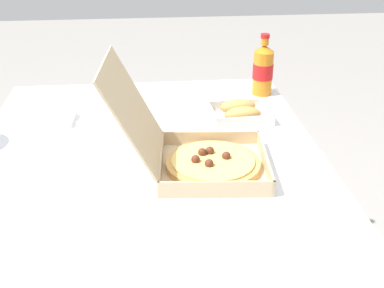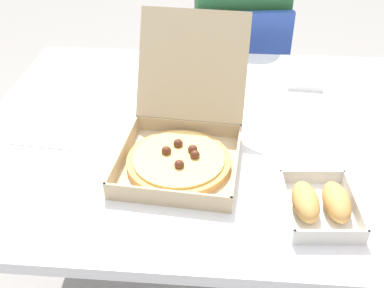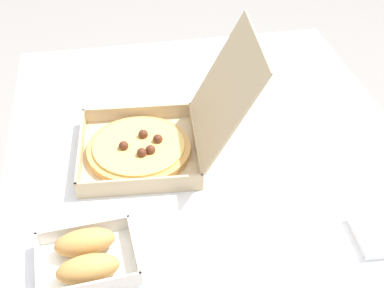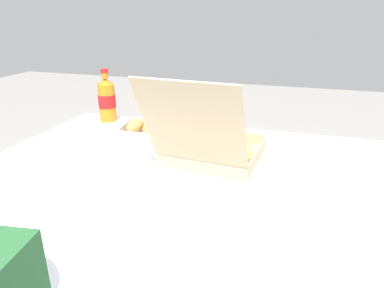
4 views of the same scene
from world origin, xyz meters
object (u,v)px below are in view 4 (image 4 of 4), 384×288
cola_bottle (107,99)px  paper_menu (334,189)px  pizza_box_open (211,148)px  bread_side_box (143,128)px  napkin_pile (25,208)px

cola_bottle → paper_menu: (-0.90, 0.38, -0.09)m
pizza_box_open → bread_side_box: 0.36m
bread_side_box → napkin_pile: bearing=86.4°
pizza_box_open → paper_menu: bearing=166.3°
pizza_box_open → cola_bottle: bearing=-28.4°
cola_bottle → paper_menu: size_ratio=1.07×
paper_menu → bread_side_box: bearing=-15.7°
bread_side_box → napkin_pile: bread_side_box is taller
pizza_box_open → napkin_pile: (0.35, 0.43, -0.03)m
cola_bottle → bread_side_box: bearing=151.3°
pizza_box_open → bread_side_box: size_ratio=2.19×
pizza_box_open → cola_bottle: pizza_box_open is taller
paper_menu → cola_bottle: bearing=-17.8°
cola_bottle → napkin_pile: (-0.19, 0.72, -0.08)m
bread_side_box → cola_bottle: 0.26m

